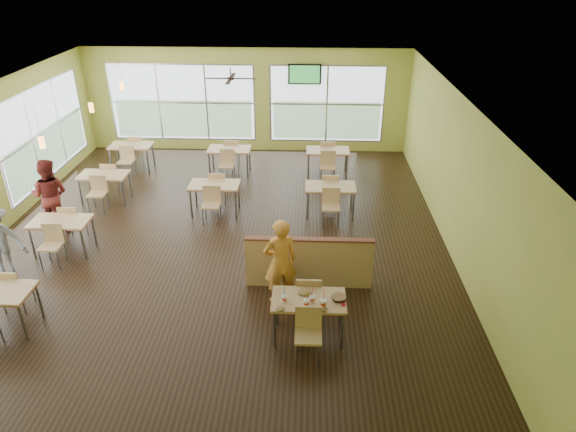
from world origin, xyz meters
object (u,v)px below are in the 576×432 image
object	(u,v)px
main_table	(309,305)
man_plaid	(280,262)
food_basket	(339,298)
half_wall_divider	(309,262)

from	to	relation	value
main_table	man_plaid	xyz separation A→B (m)	(-0.51, 0.95, 0.21)
food_basket	main_table	bearing A→B (deg)	-178.93
half_wall_divider	man_plaid	xyz separation A→B (m)	(-0.51, -0.50, 0.32)
main_table	half_wall_divider	world-z (taller)	half_wall_divider
food_basket	half_wall_divider	bearing A→B (deg)	108.51
main_table	man_plaid	bearing A→B (deg)	118.39
half_wall_divider	food_basket	size ratio (longest dim) A/B	9.59
main_table	man_plaid	world-z (taller)	man_plaid
half_wall_divider	man_plaid	distance (m)	0.78
main_table	food_basket	xyz separation A→B (m)	(0.48, 0.01, 0.15)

